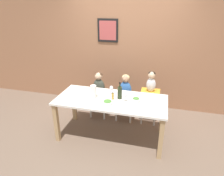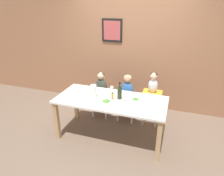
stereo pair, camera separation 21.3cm
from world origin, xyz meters
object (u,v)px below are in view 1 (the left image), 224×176
(paper_towel_roll, at_px, (93,92))
(dinner_plate_back_left, at_px, (87,89))
(person_child_center, at_px, (125,87))
(wine_glass_far, at_px, (111,88))
(dinner_plate_back_right, at_px, (147,98))
(person_baby_right, at_px, (151,80))
(person_child_left, at_px, (99,85))
(chair_far_left, at_px, (99,99))
(salad_bowl_small, at_px, (136,100))
(chair_right_highchair, at_px, (150,98))
(dinner_plate_front_left, at_px, (75,101))
(salad_bowl_large, at_px, (107,103))
(wine_glass_near, at_px, (126,95))
(chair_far_center, at_px, (125,102))
(wine_bottle, at_px, (120,92))

(paper_towel_roll, bearing_deg, dinner_plate_back_left, 127.75)
(paper_towel_roll, bearing_deg, person_child_center, 58.86)
(wine_glass_far, height_order, dinner_plate_back_right, wine_glass_far)
(person_baby_right, xyz_separation_m, dinner_plate_back_left, (-1.16, -0.39, -0.15))
(person_child_left, distance_m, person_child_center, 0.56)
(chair_far_left, bearing_deg, salad_bowl_small, -37.82)
(person_child_left, xyz_separation_m, person_child_center, (0.56, 0.00, 0.00))
(chair_right_highchair, distance_m, salad_bowl_small, 0.75)
(person_baby_right, bearing_deg, dinner_plate_front_left, -142.17)
(wine_glass_far, distance_m, salad_bowl_large, 0.41)
(chair_far_left, xyz_separation_m, salad_bowl_small, (0.87, -0.67, 0.43))
(dinner_plate_front_left, distance_m, dinner_plate_back_right, 1.22)
(wine_glass_far, relative_size, salad_bowl_small, 1.35)
(chair_right_highchair, distance_m, dinner_plate_back_right, 0.53)
(salad_bowl_large, xyz_separation_m, dinner_plate_back_left, (-0.54, 0.49, -0.04))
(person_child_center, height_order, dinner_plate_back_right, person_child_center)
(person_child_center, distance_m, wine_glass_near, 0.73)
(wine_glass_near, relative_size, dinner_plate_back_right, 0.74)
(paper_towel_roll, height_order, dinner_plate_back_right, paper_towel_roll)
(person_child_left, xyz_separation_m, wine_glass_near, (0.70, -0.70, 0.16))
(chair_right_highchair, bearing_deg, dinner_plate_back_left, -161.32)
(chair_far_center, distance_m, dinner_plate_back_left, 0.86)
(person_child_left, relative_size, dinner_plate_front_left, 2.38)
(chair_far_left, height_order, wine_glass_near, wine_glass_near)
(wine_glass_near, xyz_separation_m, dinner_plate_back_left, (-0.80, 0.31, -0.11))
(dinner_plate_front_left, bearing_deg, dinner_plate_back_left, 87.79)
(chair_far_center, relative_size, dinner_plate_back_right, 1.95)
(chair_far_left, height_order, dinner_plate_back_right, dinner_plate_back_right)
(chair_far_left, relative_size, person_child_left, 0.82)
(person_child_center, height_order, wine_bottle, wine_bottle)
(wine_glass_far, relative_size, dinner_plate_front_left, 0.74)
(wine_bottle, distance_m, salad_bowl_small, 0.31)
(person_baby_right, relative_size, dinner_plate_back_left, 1.79)
(chair_far_left, bearing_deg, wine_glass_far, -50.88)
(person_child_left, bearing_deg, wine_glass_near, -45.16)
(paper_towel_roll, bearing_deg, salad_bowl_small, 2.08)
(wine_bottle, relative_size, wine_glass_near, 1.79)
(wine_bottle, height_order, salad_bowl_large, wine_bottle)
(salad_bowl_small, relative_size, dinner_plate_back_right, 0.55)
(dinner_plate_back_left, bearing_deg, wine_bottle, -17.38)
(chair_far_center, bearing_deg, dinner_plate_back_right, -46.02)
(wine_glass_far, xyz_separation_m, salad_bowl_small, (0.47, -0.19, -0.08))
(salad_bowl_small, xyz_separation_m, dinner_plate_back_left, (-0.97, 0.28, -0.04))
(dinner_plate_back_right, bearing_deg, person_child_center, 133.92)
(dinner_plate_back_left, bearing_deg, person_child_left, 75.40)
(chair_right_highchair, bearing_deg, wine_glass_near, -117.11)
(chair_far_center, height_order, wine_glass_far, wine_glass_far)
(chair_far_center, height_order, person_child_left, person_child_left)
(person_child_center, bearing_deg, chair_far_left, -179.90)
(chair_far_left, bearing_deg, dinner_plate_back_left, -104.64)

